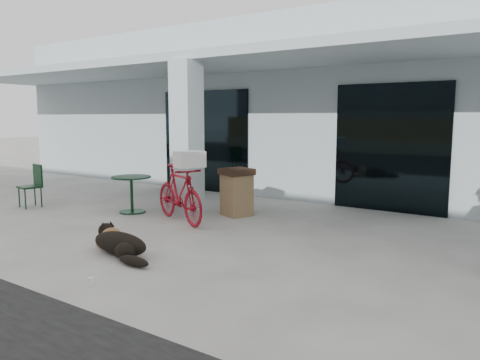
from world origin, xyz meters
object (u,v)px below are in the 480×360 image
Objects in this scene: dog at (120,242)px; cafe_table_near at (132,195)px; cafe_chair_near at (30,186)px; trash_receptacle at (237,192)px; bicycle at (179,194)px.

dog is 1.43× the size of cafe_table_near.
cafe_table_near reaches higher than dog.
cafe_chair_near reaches higher than cafe_table_near.
trash_receptacle is (1.97, 1.03, 0.10)m from cafe_table_near.
trash_receptacle is (0.55, 1.13, -0.07)m from bicycle.
cafe_table_near is 0.85× the size of trash_receptacle.
cafe_chair_near is at bearing -158.89° from cafe_table_near.
dog is 3.13m from cafe_table_near.
bicycle reaches higher than trash_receptacle.
dog is at bearing -45.55° from cafe_table_near.
bicycle reaches higher than dog.
bicycle is 1.55× the size of dog.
trash_receptacle reaches higher than cafe_chair_near.
bicycle is at bearing 21.77° from cafe_chair_near.
dog is 4.69m from cafe_chair_near.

